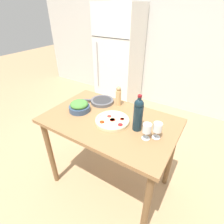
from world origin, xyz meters
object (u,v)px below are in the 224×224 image
(cast_iron_skillet, at_px, (102,101))
(pepper_mill, at_px, (118,96))
(wine_glass_near, at_px, (147,129))
(refrigerator, at_px, (119,58))
(wine_glass_far, at_px, (158,128))
(salad_bowl, at_px, (79,106))
(homemade_pizza, at_px, (112,120))
(wine_bottle, at_px, (138,114))

(cast_iron_skillet, bearing_deg, pepper_mill, 15.79)
(wine_glass_near, bearing_deg, refrigerator, 125.63)
(wine_glass_far, height_order, pepper_mill, pepper_mill)
(salad_bowl, relative_size, homemade_pizza, 0.67)
(wine_bottle, relative_size, wine_glass_near, 2.33)
(refrigerator, height_order, wine_glass_far, refrigerator)
(salad_bowl, xyz_separation_m, cast_iron_skillet, (0.09, 0.26, -0.03))
(refrigerator, relative_size, salad_bowl, 8.87)
(refrigerator, relative_size, pepper_mill, 8.75)
(wine_glass_near, bearing_deg, salad_bowl, 176.72)
(wine_bottle, bearing_deg, homemade_pizza, -175.12)
(wine_glass_near, distance_m, homemade_pizza, 0.36)
(pepper_mill, bearing_deg, salad_bowl, -130.95)
(wine_glass_near, distance_m, cast_iron_skillet, 0.72)
(wine_bottle, distance_m, homemade_pizza, 0.27)
(wine_glass_far, distance_m, salad_bowl, 0.80)
(refrigerator, relative_size, wine_glass_near, 13.23)
(wine_glass_near, xyz_separation_m, pepper_mill, (-0.47, 0.35, 0.01))
(wine_glass_near, xyz_separation_m, wine_glass_far, (0.07, 0.06, 0.00))
(cast_iron_skillet, bearing_deg, wine_bottle, -23.51)
(salad_bowl, bearing_deg, cast_iron_skillet, 70.74)
(homemade_pizza, bearing_deg, refrigerator, 118.70)
(wine_bottle, xyz_separation_m, homemade_pizza, (-0.24, -0.02, -0.14))
(wine_bottle, bearing_deg, pepper_mill, 141.32)
(refrigerator, bearing_deg, salad_bowl, -71.34)
(wine_glass_far, distance_m, pepper_mill, 0.61)
(refrigerator, bearing_deg, cast_iron_skillet, -65.79)
(homemade_pizza, bearing_deg, wine_bottle, 4.88)
(salad_bowl, bearing_deg, wine_bottle, 2.74)
(wine_glass_near, bearing_deg, pepper_mill, 142.82)
(pepper_mill, relative_size, cast_iron_skillet, 0.58)
(wine_glass_near, bearing_deg, wine_bottle, 147.80)
(wine_glass_near, distance_m, wine_glass_far, 0.09)
(pepper_mill, distance_m, cast_iron_skillet, 0.20)
(wine_glass_near, xyz_separation_m, salad_bowl, (-0.74, 0.04, -0.04))
(homemade_pizza, bearing_deg, wine_glass_far, 0.57)
(wine_bottle, bearing_deg, wine_glass_near, -32.20)
(homemade_pizza, height_order, cast_iron_skillet, cast_iron_skillet)
(wine_glass_far, bearing_deg, refrigerator, 127.75)
(refrigerator, xyz_separation_m, wine_glass_near, (1.36, -1.90, 0.06))
(wine_glass_near, bearing_deg, wine_glass_far, 40.08)
(refrigerator, distance_m, homemade_pizza, 2.11)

